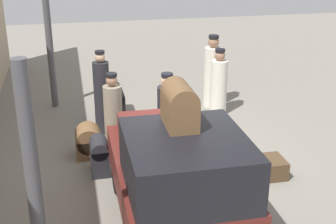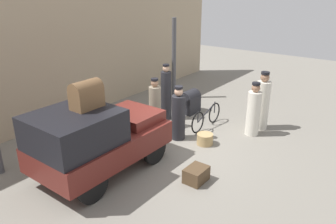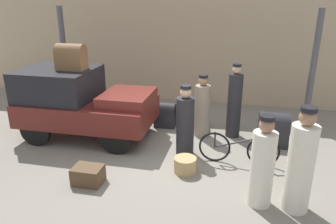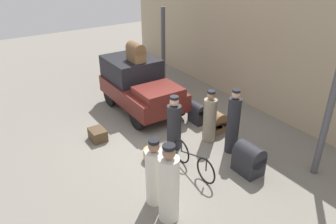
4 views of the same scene
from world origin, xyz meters
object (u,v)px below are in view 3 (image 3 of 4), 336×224
(bicycle, at_px, (239,149))
(porter_carrying_trunk, at_px, (234,104))
(porter_lifting_near_truck, at_px, (262,166))
(truck, at_px, (80,101))
(porter_standing_middle, at_px, (185,124))
(trunk_large_brown, at_px, (193,116))
(suitcase_tan_flat, at_px, (165,114))
(trunk_wicker_pale, at_px, (88,175))
(trunk_barrel_dark, at_px, (273,129))
(conductor_in_dark_uniform, at_px, (300,165))
(porter_with_bicycle, at_px, (202,109))
(wicker_basket, at_px, (185,165))
(trunk_on_truck_roof, at_px, (71,57))

(bicycle, height_order, porter_carrying_trunk, porter_carrying_trunk)
(porter_carrying_trunk, bearing_deg, porter_lifting_near_truck, -78.97)
(truck, relative_size, porter_standing_middle, 2.03)
(truck, relative_size, trunk_large_brown, 5.06)
(porter_standing_middle, relative_size, suitcase_tan_flat, 2.36)
(porter_carrying_trunk, xyz_separation_m, trunk_wicker_pale, (-2.64, -2.90, -0.70))
(porter_standing_middle, height_order, trunk_large_brown, porter_standing_middle)
(trunk_barrel_dark, bearing_deg, trunk_wicker_pale, -144.29)
(porter_lifting_near_truck, distance_m, trunk_wicker_pale, 3.24)
(suitcase_tan_flat, bearing_deg, bicycle, -40.31)
(conductor_in_dark_uniform, relative_size, trunk_large_brown, 2.85)
(trunk_wicker_pale, bearing_deg, porter_with_bicycle, 55.86)
(porter_standing_middle, bearing_deg, porter_carrying_trunk, 50.21)
(trunk_large_brown, bearing_deg, porter_standing_middle, -87.68)
(trunk_wicker_pale, bearing_deg, porter_lifting_near_truck, 0.68)
(suitcase_tan_flat, bearing_deg, porter_standing_middle, -61.19)
(bicycle, xyz_separation_m, trunk_wicker_pale, (-2.81, -1.42, -0.18))
(wicker_basket, height_order, porter_carrying_trunk, porter_carrying_trunk)
(wicker_basket, bearing_deg, porter_lifting_near_truck, -28.73)
(truck, bearing_deg, trunk_on_truck_roof, 180.00)
(wicker_basket, bearing_deg, trunk_large_brown, 95.11)
(wicker_basket, relative_size, porter_standing_middle, 0.29)
(truck, height_order, porter_standing_middle, truck)
(conductor_in_dark_uniform, height_order, trunk_barrel_dark, conductor_in_dark_uniform)
(bicycle, height_order, suitcase_tan_flat, bicycle)
(porter_with_bicycle, relative_size, trunk_on_truck_roof, 2.34)
(wicker_basket, distance_m, trunk_on_truck_roof, 3.78)
(porter_carrying_trunk, bearing_deg, trunk_barrel_dark, -18.03)
(porter_with_bicycle, distance_m, trunk_barrel_dark, 1.77)
(wicker_basket, bearing_deg, suitcase_tan_flat, 112.68)
(porter_lifting_near_truck, bearing_deg, trunk_on_truck_roof, 155.37)
(bicycle, bearing_deg, conductor_in_dark_uniform, -54.98)
(porter_lifting_near_truck, height_order, suitcase_tan_flat, porter_lifting_near_truck)
(porter_standing_middle, distance_m, porter_lifting_near_truck, 2.27)
(suitcase_tan_flat, height_order, trunk_on_truck_roof, trunk_on_truck_roof)
(trunk_on_truck_roof, bearing_deg, trunk_large_brown, 23.09)
(trunk_on_truck_roof, bearing_deg, suitcase_tan_flat, 26.55)
(bicycle, distance_m, suitcase_tan_flat, 2.63)
(porter_standing_middle, distance_m, trunk_wicker_pale, 2.37)
(porter_standing_middle, relative_size, trunk_wicker_pale, 2.88)
(bicycle, height_order, trunk_on_truck_roof, trunk_on_truck_roof)
(wicker_basket, xyz_separation_m, trunk_wicker_pale, (-1.76, -0.83, 0.01))
(wicker_basket, relative_size, suitcase_tan_flat, 0.68)
(porter_standing_middle, relative_size, trunk_on_truck_roof, 2.35)
(bicycle, distance_m, conductor_in_dark_uniform, 1.77)
(trunk_wicker_pale, bearing_deg, suitcase_tan_flat, 75.64)
(bicycle, xyz_separation_m, porter_standing_middle, (-1.20, 0.24, 0.38))
(wicker_basket, relative_size, trunk_wicker_pale, 0.82)
(wicker_basket, bearing_deg, trunk_barrel_dark, 43.75)
(truck, height_order, trunk_barrel_dark, truck)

